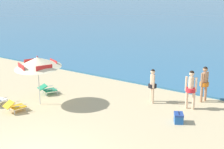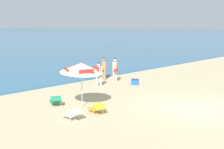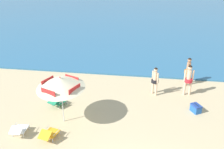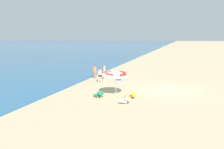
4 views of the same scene
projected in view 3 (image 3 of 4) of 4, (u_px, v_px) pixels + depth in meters
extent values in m
cylinder|color=silver|center=(62.00, 100.00, 10.93)|extent=(0.04, 0.04, 2.22)
cone|color=beige|center=(60.00, 83.00, 10.56)|extent=(2.13, 2.16, 0.63)
cube|color=red|center=(72.00, 78.00, 11.20)|extent=(0.70, 0.32, 0.26)
cube|color=red|center=(48.00, 81.00, 10.96)|extent=(0.32, 0.70, 0.26)
cube|color=red|center=(48.00, 92.00, 10.02)|extent=(0.70, 0.32, 0.26)
cube|color=red|center=(75.00, 89.00, 10.26)|extent=(0.32, 0.70, 0.26)
sphere|color=red|center=(60.00, 77.00, 10.45)|extent=(0.06, 0.06, 0.06)
cube|color=gold|center=(51.00, 133.00, 10.31)|extent=(0.64, 0.70, 0.04)
cube|color=gold|center=(45.00, 135.00, 9.88)|extent=(0.57, 0.48, 0.26)
cylinder|color=silver|center=(51.00, 130.00, 10.68)|extent=(0.03, 0.03, 0.18)
cylinder|color=silver|center=(60.00, 132.00, 10.51)|extent=(0.03, 0.03, 0.18)
cylinder|color=silver|center=(43.00, 138.00, 10.20)|extent=(0.03, 0.03, 0.18)
cylinder|color=silver|center=(53.00, 141.00, 10.03)|extent=(0.03, 0.03, 0.18)
cylinder|color=silver|center=(45.00, 129.00, 10.35)|extent=(0.15, 0.53, 0.02)
cylinder|color=silver|center=(57.00, 132.00, 10.17)|extent=(0.15, 0.53, 0.02)
cube|color=#1E7F56|center=(59.00, 101.00, 12.59)|extent=(0.73, 0.77, 0.04)
cube|color=#1E7F56|center=(53.00, 101.00, 12.22)|extent=(0.62, 0.58, 0.20)
cylinder|color=silver|center=(60.00, 100.00, 12.98)|extent=(0.03, 0.03, 0.18)
cylinder|color=silver|center=(67.00, 102.00, 12.73)|extent=(0.03, 0.03, 0.18)
cylinder|color=silver|center=(52.00, 104.00, 12.55)|extent=(0.03, 0.03, 0.18)
cylinder|color=silver|center=(59.00, 107.00, 12.30)|extent=(0.03, 0.03, 0.18)
cylinder|color=silver|center=(55.00, 98.00, 12.69)|extent=(0.26, 0.50, 0.02)
cylinder|color=silver|center=(63.00, 101.00, 12.40)|extent=(0.26, 0.50, 0.02)
cube|color=white|center=(21.00, 129.00, 10.55)|extent=(0.54, 0.62, 0.04)
cube|color=white|center=(16.00, 130.00, 10.12)|extent=(0.51, 0.43, 0.18)
cylinder|color=silver|center=(19.00, 127.00, 10.87)|extent=(0.03, 0.03, 0.18)
cylinder|color=silver|center=(29.00, 127.00, 10.82)|extent=(0.03, 0.03, 0.18)
cylinder|color=silver|center=(12.00, 135.00, 10.36)|extent=(0.03, 0.03, 0.18)
cylinder|color=silver|center=(24.00, 136.00, 10.31)|extent=(0.03, 0.03, 0.18)
cylinder|color=silver|center=(14.00, 126.00, 10.52)|extent=(0.04, 0.54, 0.02)
cylinder|color=silver|center=(27.00, 127.00, 10.47)|extent=(0.04, 0.54, 0.02)
cylinder|color=beige|center=(153.00, 87.00, 13.63)|extent=(0.11, 0.11, 0.78)
cylinder|color=beige|center=(156.00, 89.00, 13.42)|extent=(0.11, 0.11, 0.78)
cylinder|color=black|center=(155.00, 81.00, 13.35)|extent=(0.39, 0.39, 0.16)
cylinder|color=beige|center=(155.00, 77.00, 13.24)|extent=(0.22, 0.22, 0.56)
cylinder|color=beige|center=(153.00, 76.00, 13.40)|extent=(0.09, 0.09, 0.59)
cylinder|color=beige|center=(158.00, 78.00, 13.10)|extent=(0.09, 0.09, 0.59)
sphere|color=beige|center=(156.00, 70.00, 13.07)|extent=(0.21, 0.21, 0.21)
sphere|color=black|center=(156.00, 69.00, 13.06)|extent=(0.20, 0.20, 0.20)
cylinder|color=tan|center=(187.00, 79.00, 14.47)|extent=(0.12, 0.12, 0.83)
cylinder|color=tan|center=(188.00, 77.00, 14.71)|extent=(0.12, 0.12, 0.83)
cylinder|color=orange|center=(188.00, 71.00, 14.41)|extent=(0.41, 0.41, 0.17)
cylinder|color=tan|center=(189.00, 67.00, 14.29)|extent=(0.23, 0.23, 0.59)
cylinder|color=tan|center=(188.00, 69.00, 14.13)|extent=(0.09, 0.09, 0.62)
cylinder|color=tan|center=(189.00, 66.00, 14.47)|extent=(0.09, 0.09, 0.62)
sphere|color=tan|center=(190.00, 60.00, 14.11)|extent=(0.22, 0.22, 0.22)
sphere|color=black|center=(190.00, 60.00, 14.10)|extent=(0.21, 0.21, 0.21)
cylinder|color=beige|center=(190.00, 88.00, 13.47)|extent=(0.13, 0.13, 0.86)
cylinder|color=beige|center=(185.00, 88.00, 13.46)|extent=(0.13, 0.13, 0.86)
cylinder|color=red|center=(188.00, 80.00, 13.27)|extent=(0.43, 0.43, 0.18)
cylinder|color=beige|center=(189.00, 76.00, 13.15)|extent=(0.24, 0.24, 0.61)
cylinder|color=beige|center=(193.00, 76.00, 13.17)|extent=(0.09, 0.09, 0.64)
cylinder|color=beige|center=(185.00, 76.00, 13.15)|extent=(0.09, 0.09, 0.64)
sphere|color=beige|center=(190.00, 68.00, 12.96)|extent=(0.23, 0.23, 0.23)
sphere|color=black|center=(190.00, 67.00, 12.95)|extent=(0.21, 0.21, 0.21)
cube|color=#1E56A8|center=(196.00, 109.00, 12.03)|extent=(0.53, 0.59, 0.32)
cube|color=navy|center=(196.00, 106.00, 11.94)|extent=(0.55, 0.60, 0.08)
cylinder|color=black|center=(196.00, 105.00, 11.92)|extent=(0.19, 0.30, 0.02)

